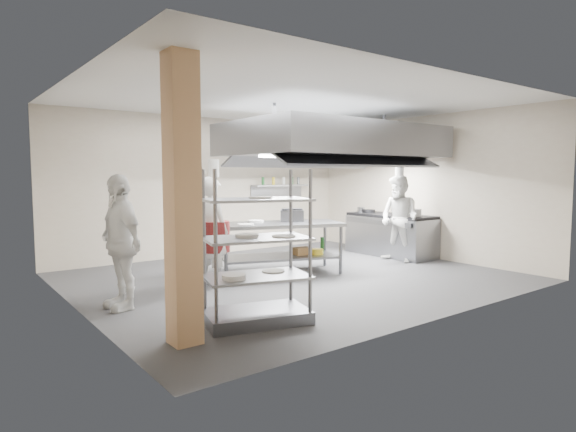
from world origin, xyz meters
TOP-DOWN VIEW (x-y plane):
  - floor at (0.00, 0.00)m, footprint 7.00×7.00m
  - ceiling at (0.00, 0.00)m, footprint 7.00×7.00m
  - wall_back at (0.00, 3.00)m, footprint 7.00×0.00m
  - wall_left at (-3.50, 0.00)m, footprint 0.00×6.00m
  - wall_right at (3.50, 0.00)m, footprint 0.00×6.00m
  - column at (-2.90, -1.90)m, footprint 0.30×0.30m
  - exhaust_hood at (1.30, 0.40)m, footprint 4.00×2.50m
  - hood_strip_a at (0.40, 0.40)m, footprint 1.60×0.12m
  - hood_strip_b at (2.20, 0.40)m, footprint 1.60×0.12m
  - wall_shelf at (1.80, 2.84)m, footprint 1.50×0.28m
  - island at (-0.00, 0.40)m, footprint 2.40×1.62m
  - island_worktop at (-0.00, 0.40)m, footprint 2.40×1.62m
  - island_undershelf at (-0.00, 0.40)m, footprint 2.20×1.47m
  - pass_rack at (-1.91, -1.77)m, footprint 1.37×1.01m
  - cooking_range at (3.08, 0.50)m, footprint 0.80×2.00m
  - range_top at (3.08, 0.50)m, footprint 0.78×1.96m
  - chef_head at (-1.39, 0.32)m, footprint 0.58×0.73m
  - chef_line at (2.60, -0.14)m, footprint 0.67×0.85m
  - chef_plating at (-3.00, -0.18)m, footprint 0.52×1.07m
  - griddle at (0.36, 0.50)m, footprint 0.54×0.51m
  - wicker_basket at (0.38, 0.24)m, footprint 0.32×0.23m
  - stockpot at (3.02, 0.20)m, footprint 0.26×0.26m
  - plate_stack at (-1.91, -1.77)m, footprint 0.28×0.28m

SIDE VIEW (x-z plane):
  - floor at x=0.00m, z-range 0.00..0.00m
  - island_undershelf at x=0.00m, z-range 0.28..0.32m
  - wicker_basket at x=0.38m, z-range 0.32..0.45m
  - cooking_range at x=3.08m, z-range 0.00..0.84m
  - island at x=0.00m, z-range 0.00..0.91m
  - plate_stack at x=-1.91m, z-range 0.56..0.61m
  - chef_head at x=-1.39m, z-range 0.00..1.73m
  - range_top at x=3.08m, z-range 0.84..0.90m
  - chef_line at x=2.60m, z-range 0.00..1.75m
  - island_worktop at x=0.00m, z-range 0.85..0.91m
  - chef_plating at x=-3.00m, z-range 0.00..1.78m
  - pass_rack at x=-1.91m, z-range 0.00..1.83m
  - stockpot at x=3.02m, z-range 0.90..1.08m
  - griddle at x=0.36m, z-range 0.91..1.12m
  - wall_back at x=0.00m, z-range -2.00..5.00m
  - wall_left at x=-3.50m, z-range -1.50..4.50m
  - wall_right at x=3.50m, z-range -1.50..4.50m
  - column at x=-2.90m, z-range 0.00..3.00m
  - wall_shelf at x=1.80m, z-range 1.48..1.52m
  - hood_strip_a at x=0.40m, z-range 2.06..2.10m
  - hood_strip_b at x=2.20m, z-range 2.06..2.10m
  - exhaust_hood at x=1.30m, z-range 2.10..2.70m
  - ceiling at x=0.00m, z-range 3.00..3.00m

